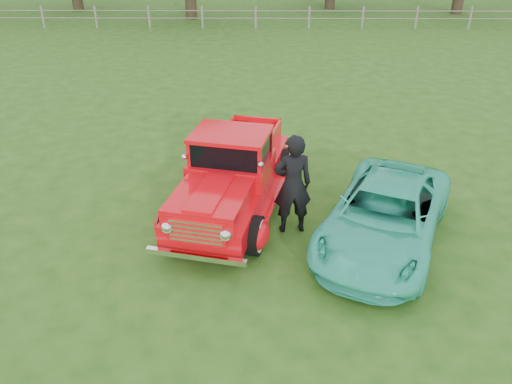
{
  "coord_description": "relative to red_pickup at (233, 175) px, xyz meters",
  "views": [
    {
      "loc": [
        0.33,
        -7.19,
        5.54
      ],
      "look_at": [
        0.24,
        1.2,
        0.9
      ],
      "focal_mm": 35.0,
      "sensor_mm": 36.0,
      "label": 1
    }
  ],
  "objects": [
    {
      "name": "fence_line",
      "position": [
        0.26,
        19.87,
        -0.19
      ],
      "size": [
        48.0,
        0.12,
        1.2
      ],
      "color": "slate",
      "rests_on": "ground"
    },
    {
      "name": "man",
      "position": [
        1.21,
        -0.87,
        0.23
      ],
      "size": [
        0.81,
        0.59,
        2.06
      ],
      "primitive_type": "imported",
      "rotation": [
        0.0,
        0.0,
        3.29
      ],
      "color": "black",
      "rests_on": "ground"
    },
    {
      "name": "distant_hills",
      "position": [
        -3.83,
        57.33,
        -5.34
      ],
      "size": [
        116.0,
        60.0,
        18.0
      ],
      "color": "#295820",
      "rests_on": "ground"
    },
    {
      "name": "teal_sedan",
      "position": [
        2.94,
        -1.29,
        -0.2
      ],
      "size": [
        3.59,
        4.72,
        1.19
      ],
      "primitive_type": "imported",
      "rotation": [
        0.0,
        0.0,
        -0.43
      ],
      "color": "#30C3A4",
      "rests_on": "ground"
    },
    {
      "name": "red_pickup",
      "position": [
        0.0,
        0.0,
        0.0
      ],
      "size": [
        2.99,
        5.24,
        1.78
      ],
      "rotation": [
        0.0,
        0.0,
        -0.22
      ],
      "color": "black",
      "rests_on": "ground"
    },
    {
      "name": "ground",
      "position": [
        0.26,
        -2.13,
        -0.8
      ],
      "size": [
        140.0,
        140.0,
        0.0
      ],
      "primitive_type": "plane",
      "color": "#214A13",
      "rests_on": "ground"
    }
  ]
}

